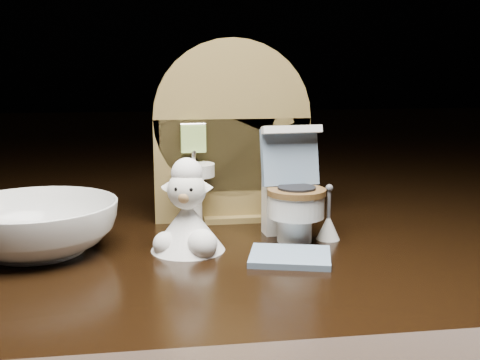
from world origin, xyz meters
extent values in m
cube|color=black|center=(0.00, 0.00, -0.05)|extent=(2.50, 2.50, 0.10)
cube|color=olive|center=(0.00, 0.07, 0.04)|extent=(0.13, 0.02, 0.09)
cylinder|color=olive|center=(0.00, 0.07, 0.09)|extent=(0.13, 0.02, 0.13)
cube|color=olive|center=(0.00, 0.07, 0.00)|extent=(0.05, 0.04, 0.01)
cylinder|color=white|center=(-0.03, 0.05, 0.02)|extent=(0.01, 0.01, 0.04)
cylinder|color=white|center=(-0.03, 0.04, 0.05)|extent=(0.03, 0.03, 0.01)
cylinder|color=silver|center=(-0.03, 0.05, 0.06)|extent=(0.00, 0.00, 0.01)
cube|color=#9DC45F|center=(-0.03, 0.05, 0.07)|extent=(0.02, 0.01, 0.02)
cube|color=olive|center=(0.04, 0.06, 0.05)|extent=(0.02, 0.01, 0.02)
cylinder|color=tan|center=(0.04, 0.05, 0.05)|extent=(0.02, 0.02, 0.02)
cylinder|color=white|center=(0.04, -0.01, 0.01)|extent=(0.03, 0.03, 0.02)
cylinder|color=white|center=(0.04, -0.01, 0.03)|extent=(0.04, 0.04, 0.02)
cylinder|color=brown|center=(0.04, -0.01, 0.04)|extent=(0.04, 0.04, 0.00)
cube|color=white|center=(0.04, 0.02, 0.03)|extent=(0.04, 0.02, 0.05)
cube|color=slate|center=(0.04, 0.01, 0.06)|extent=(0.04, 0.02, 0.04)
cube|color=white|center=(0.04, 0.00, 0.08)|extent=(0.05, 0.01, 0.01)
cylinder|color=#95C535|center=(0.05, 0.02, 0.06)|extent=(0.01, 0.01, 0.01)
cube|color=slate|center=(0.02, -0.05, 0.00)|extent=(0.06, 0.06, 0.00)
cone|color=white|center=(0.06, -0.01, 0.01)|extent=(0.02, 0.02, 0.02)
cylinder|color=#59595B|center=(0.06, -0.01, 0.03)|extent=(0.00, 0.00, 0.02)
sphere|color=#59595B|center=(0.06, -0.01, 0.04)|extent=(0.01, 0.01, 0.01)
cone|color=white|center=(-0.04, -0.02, 0.02)|extent=(0.05, 0.05, 0.04)
sphere|color=white|center=(-0.03, -0.03, 0.01)|extent=(0.02, 0.02, 0.02)
sphere|color=white|center=(-0.06, -0.02, 0.01)|extent=(0.02, 0.02, 0.02)
sphere|color=white|center=(-0.04, -0.02, 0.04)|extent=(0.03, 0.03, 0.03)
sphere|color=tan|center=(-0.05, -0.03, 0.04)|extent=(0.01, 0.01, 0.01)
sphere|color=white|center=(-0.04, -0.02, 0.06)|extent=(0.02, 0.02, 0.02)
cone|color=white|center=(-0.05, -0.01, 0.05)|extent=(0.01, 0.01, 0.01)
cone|color=white|center=(-0.03, -0.02, 0.05)|extent=(0.01, 0.01, 0.01)
sphere|color=black|center=(-0.05, -0.03, 0.05)|extent=(0.00, 0.00, 0.00)
sphere|color=black|center=(-0.04, -0.03, 0.05)|extent=(0.00, 0.00, 0.00)
imported|color=white|center=(-0.15, -0.01, 0.02)|extent=(0.14, 0.14, 0.04)
camera|label=1|loc=(-0.07, -0.43, 0.13)|focal=45.00mm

